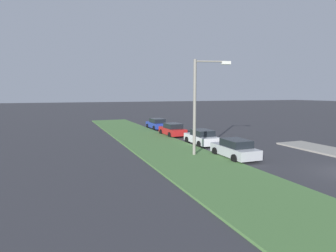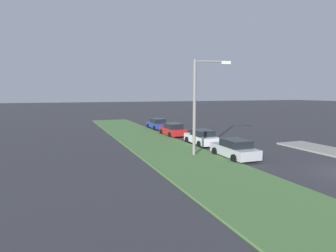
{
  "view_description": "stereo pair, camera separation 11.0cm",
  "coord_description": "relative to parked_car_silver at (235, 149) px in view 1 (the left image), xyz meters",
  "views": [
    {
      "loc": [
        -11.3,
        16.94,
        4.93
      ],
      "look_at": [
        12.83,
        7.35,
        1.91
      ],
      "focal_mm": 30.17,
      "sensor_mm": 36.0,
      "label": 1
    },
    {
      "loc": [
        -11.34,
        16.84,
        4.93
      ],
      "look_at": [
        12.83,
        7.35,
        1.91
      ],
      "focal_mm": 30.17,
      "sensor_mm": 36.0,
      "label": 2
    }
  ],
  "objects": [
    {
      "name": "streetlight",
      "position": [
        1.73,
        2.19,
        3.67
      ],
      "size": [
        1.06,
        2.81,
        7.5
      ],
      "color": "gray",
      "rests_on": "ground"
    },
    {
      "name": "grass_median",
      "position": [
        3.57,
        3.71,
        -0.66
      ],
      "size": [
        60.0,
        6.0,
        0.12
      ],
      "primitive_type": "cube",
      "color": "#517F42",
      "rests_on": "ground"
    },
    {
      "name": "parked_car_silver",
      "position": [
        0.0,
        0.0,
        0.0
      ],
      "size": [
        4.33,
        2.08,
        1.47
      ],
      "rotation": [
        0.0,
        0.0,
        -0.02
      ],
      "color": "#B2B5BA",
      "rests_on": "ground"
    },
    {
      "name": "parked_car_white",
      "position": [
        5.92,
        -0.34,
        0.0
      ],
      "size": [
        4.34,
        2.1,
        1.47
      ],
      "rotation": [
        0.0,
        0.0,
        -0.02
      ],
      "color": "silver",
      "rests_on": "ground"
    },
    {
      "name": "parked_car_red",
      "position": [
        12.28,
        0.03,
        0.0
      ],
      "size": [
        4.32,
        2.06,
        1.47
      ],
      "rotation": [
        0.0,
        0.0,
        0.01
      ],
      "color": "red",
      "rests_on": "ground"
    },
    {
      "name": "parked_car_blue",
      "position": [
        18.83,
        -0.36,
        0.0
      ],
      "size": [
        4.34,
        2.09,
        1.47
      ],
      "rotation": [
        0.0,
        0.0,
        0.02
      ],
      "color": "#23389E",
      "rests_on": "ground"
    }
  ]
}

